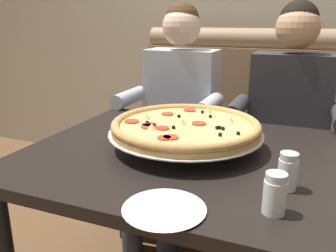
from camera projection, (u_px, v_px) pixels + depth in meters
booth_bench at (235, 151)px, 2.18m from camera, size 1.33×0.78×1.13m
dining_table at (186, 175)px, 1.28m from camera, size 1.13×0.93×0.73m
diner_left at (175, 108)px, 1.96m from camera, size 0.54×0.64×1.27m
diner_right at (287, 119)px, 1.74m from camera, size 0.54×0.64×1.27m
pizza at (185, 127)px, 1.28m from camera, size 0.56×0.56×0.11m
shaker_pepper_flakes at (275, 196)px, 0.84m from camera, size 0.06×0.06×0.11m
shaker_parmesan at (287, 174)px, 0.96m from camera, size 0.05×0.05×0.11m
plate_near_left at (164, 207)px, 0.86m from camera, size 0.21×0.21×0.02m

